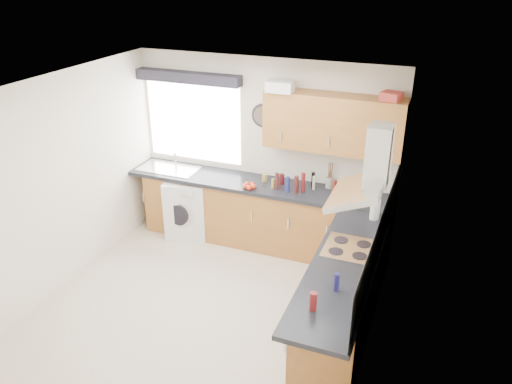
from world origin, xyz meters
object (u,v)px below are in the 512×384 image
at_px(oven, 346,288).
at_px(upper_cabinets, 333,123).
at_px(extractor_hood, 368,173).
at_px(washing_machine, 188,206).

relative_size(oven, upper_cabinets, 0.50).
xyz_separation_m(oven, extractor_hood, (0.10, -0.00, 1.34)).
xyz_separation_m(extractor_hood, upper_cabinets, (-0.65, 1.33, 0.03)).
height_order(oven, upper_cabinets, upper_cabinets).
height_order(upper_cabinets, washing_machine, upper_cabinets).
distance_m(extractor_hood, washing_machine, 3.13).
height_order(oven, extractor_hood, extractor_hood).
distance_m(oven, extractor_hood, 1.35).
relative_size(oven, extractor_hood, 1.09).
bearing_deg(oven, extractor_hood, -0.00).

